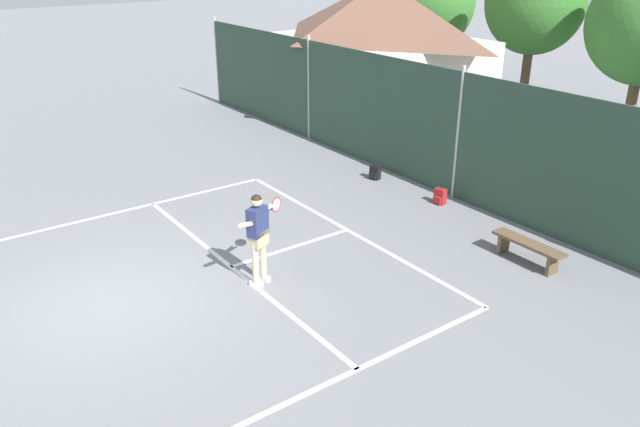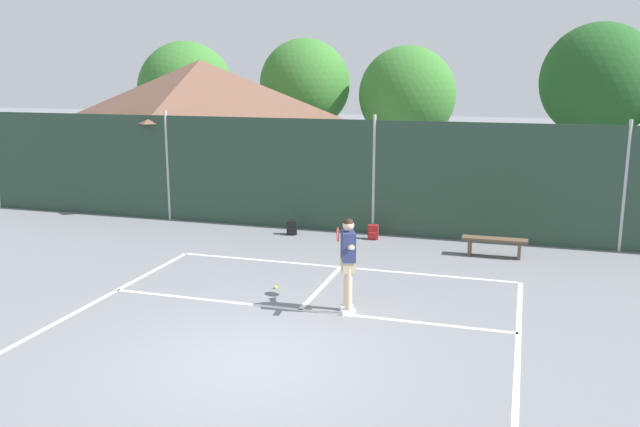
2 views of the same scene
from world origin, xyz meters
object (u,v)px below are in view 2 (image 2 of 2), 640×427
(backpack_black, at_px, (292,228))
(courtside_bench, at_px, (495,243))
(tennis_ball, at_px, (276,287))
(tennis_player, at_px, (348,257))
(backpack_red, at_px, (373,232))

(backpack_black, height_order, courtside_bench, courtside_bench)
(tennis_ball, height_order, backpack_black, backpack_black)
(tennis_player, bearing_deg, tennis_ball, 153.27)
(backpack_red, height_order, courtside_bench, courtside_bench)
(backpack_black, bearing_deg, backpack_red, 4.00)
(tennis_ball, distance_m, courtside_bench, 5.88)
(backpack_red, distance_m, courtside_bench, 3.41)
(tennis_ball, bearing_deg, courtside_bench, 42.24)
(backpack_black, bearing_deg, tennis_ball, -74.76)
(backpack_red, bearing_deg, tennis_player, -82.35)
(backpack_red, bearing_deg, backpack_black, -176.00)
(backpack_black, bearing_deg, tennis_player, -60.96)
(tennis_ball, bearing_deg, tennis_player, -26.73)
(backpack_black, xyz_separation_m, backpack_red, (2.32, 0.16, 0.00))
(tennis_ball, bearing_deg, backpack_black, 105.24)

